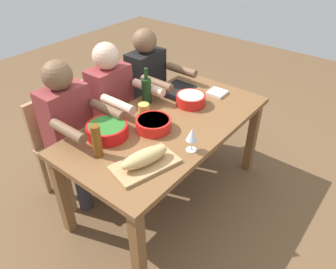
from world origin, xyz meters
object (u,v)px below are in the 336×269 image
Objects in this scene: diner_far_left at (71,127)px; diner_far_center at (115,103)px; cup_far_center at (144,109)px; bread_loaf at (145,157)px; wine_glass at (192,135)px; chair_far_center at (103,118)px; beer_bottle at (97,141)px; dining_table at (168,133)px; wine_bottle at (147,90)px; chair_far_right at (137,99)px; cutting_board at (145,164)px; chair_far_left at (61,141)px; serving_bowl_fruit at (153,124)px; serving_bowl_greens at (107,130)px; serving_bowl_pasta at (191,99)px; napkin_stack at (217,93)px; diner_far_right at (150,85)px.

diner_far_left is 0.44m from diner_far_center.
bread_loaf is at bearing -137.39° from cup_far_center.
wine_glass is 0.55m from cup_far_center.
beer_bottle is (-0.57, -0.64, 0.37)m from chair_far_center.
dining_table is 5.53× the size of wine_bottle.
chair_far_right is 1.33m from cutting_board.
chair_far_left is 1.16m from wine_glass.
bread_loaf is (-0.47, -0.76, 0.11)m from diner_far_center.
serving_bowl_fruit is at bearing -10.37° from beer_bottle.
dining_table is 0.51m from cutting_board.
beer_bottle is 0.55m from cup_far_center.
serving_bowl_greens is 0.71× the size of cutting_board.
diner_far_center is 0.63m from serving_bowl_pasta.
serving_bowl_pasta is 0.29m from napkin_stack.
wine_bottle is at bearing -141.91° from diner_far_right.
serving_bowl_pasta is 2.55× the size of cup_far_center.
diner_far_right is 4.84× the size of serving_bowl_fruit.
chair_far_right is 1.34m from bread_loaf.
chair_far_right is (0.88, 0.00, 0.00)m from chair_far_left.
dining_table is 9.66× the size of wine_glass.
diner_far_center is (-0.00, 0.56, 0.05)m from dining_table.
chair_far_center is at bearing 63.64° from bread_loaf.
chair_far_center and bread_loaf have the same top height.
chair_far_center reaches higher than cutting_board.
wine_bottle reaches higher than napkin_stack.
wine_bottle is (0.26, 0.29, 0.06)m from serving_bowl_fruit.
dining_table is 17.80× the size of cup_far_center.
serving_bowl_greens is 0.41m from cutting_board.
diner_far_right is at bearing 0.00° from diner_far_center.
chair_far_right reaches higher than cup_far_center.
diner_far_right is at bearing 39.81° from cutting_board.
chair_far_left reaches higher than cutting_board.
serving_bowl_pasta is at bearing -0.36° from serving_bowl_fruit.
wine_bottle is (0.59, 0.51, 0.04)m from bread_loaf.
diner_far_left reaches higher than beer_bottle.
wine_glass is at bearing -23.65° from cutting_board.
wine_bottle is at bearing 121.98° from serving_bowl_pasta.
wine_glass is at bearing -144.43° from serving_bowl_pasta.
serving_bowl_greens is at bearing -147.33° from chair_far_right.
cup_far_center is at bearing -0.98° from serving_bowl_greens.
dining_table is 0.42m from wine_glass.
cutting_board is at bearing -137.39° from cup_far_center.
cup_far_center is (-0.47, -0.54, 0.30)m from chair_far_right.
diner_far_center is at bearing 41.82° from serving_bowl_greens.
serving_bowl_pasta is 0.81× the size of serving_bowl_greens.
chair_far_right is at bearing 53.88° from wine_bottle.
serving_bowl_greens reaches higher than serving_bowl_pasta.
chair_far_right is 3.86× the size of beer_bottle.
diner_far_left is 0.93m from serving_bowl_pasta.
wine_glass is (0.40, -0.43, 0.01)m from beer_bottle.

